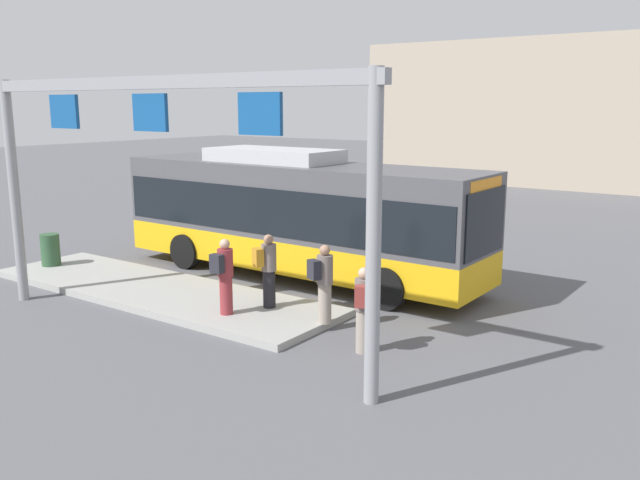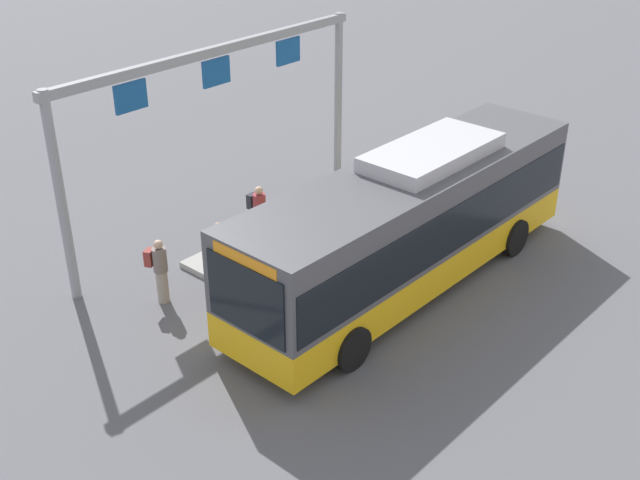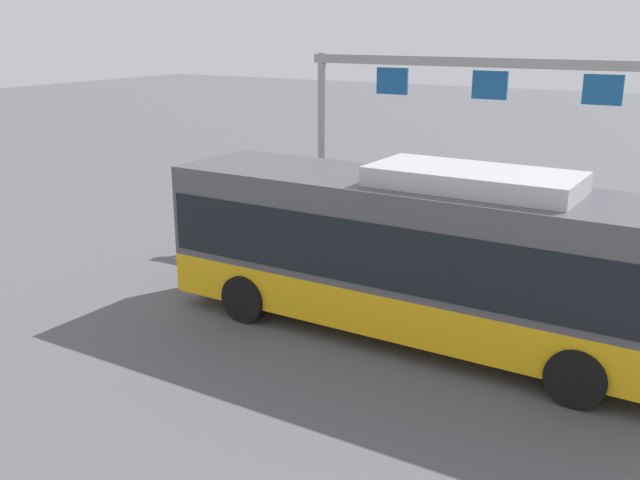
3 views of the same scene
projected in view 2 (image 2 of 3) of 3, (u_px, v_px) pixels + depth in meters
ground_plane at (405, 283)px, 20.03m from camera, size 120.00×120.00×0.00m
platform_curb at (345, 216)px, 23.18m from camera, size 10.00×2.80×0.16m
bus_main at (409, 218)px, 19.18m from camera, size 10.76×2.80×3.46m
person_boarding at (160, 269)px, 18.88m from camera, size 0.51×0.60×1.67m
person_waiting_near at (273, 230)px, 20.32m from camera, size 0.51×0.60×1.67m
person_waiting_mid at (219, 251)px, 19.34m from camera, size 0.49×0.60×1.67m
person_waiting_far at (259, 213)px, 21.15m from camera, size 0.35×0.53×1.67m
platform_sign_gantry at (218, 98)px, 20.95m from camera, size 10.22×0.24×5.20m
trash_bin at (426, 156)px, 25.84m from camera, size 0.52×0.52×0.90m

